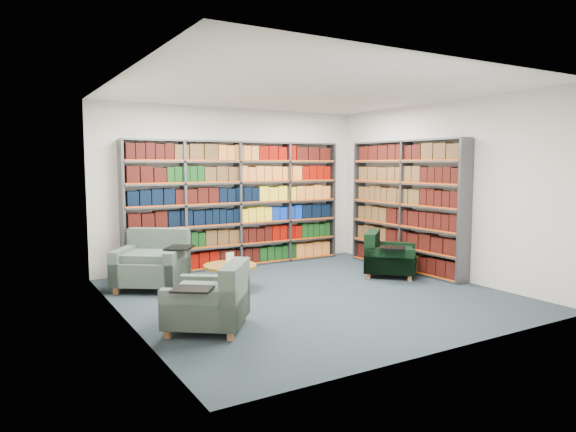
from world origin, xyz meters
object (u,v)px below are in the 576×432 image
chair_green_right (386,258)px  coffee_table (230,270)px  chair_teal_front (214,303)px  chair_teal_left (154,264)px

chair_green_right → coffee_table: bearing=170.2°
chair_green_right → chair_teal_front: 3.67m
chair_green_right → coffee_table: 2.62m
chair_teal_left → coffee_table: (0.91, -0.71, -0.05)m
chair_teal_left → chair_green_right: chair_teal_left is taller
chair_green_right → coffee_table: size_ratio=1.45×
chair_teal_front → chair_green_right: bearing=18.2°
chair_teal_left → chair_green_right: (3.49, -1.15, -0.05)m
coffee_table → chair_green_right: bearing=-9.8°
chair_teal_left → coffee_table: 1.16m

